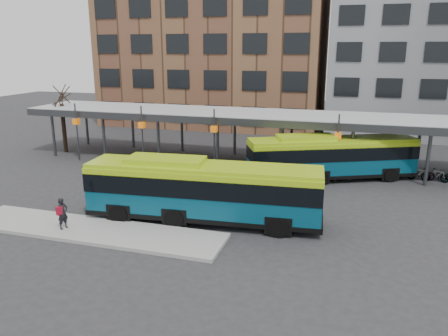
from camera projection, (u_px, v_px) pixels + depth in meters
ground at (212, 222)px, 23.75m from camera, size 120.00×120.00×0.00m
boarding_island at (92, 230)px, 22.49m from camera, size 14.00×3.00×0.18m
canopy at (262, 117)px, 34.60m from camera, size 40.00×6.53×4.80m
tree at (64, 126)px, 39.19m from camera, size 1.64×1.64×5.60m
building_brick at (216, 32)px, 53.15m from camera, size 26.00×14.00×22.00m
bus_front at (202, 190)px, 23.44m from camera, size 12.78×3.71×3.47m
bus_rear at (331, 156)px, 31.06m from camera, size 11.87×7.33×3.29m
pedestrian at (63, 213)px, 22.26m from camera, size 0.55×0.68×1.63m
bike_rack at (445, 175)px, 30.83m from camera, size 5.93×1.30×0.97m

